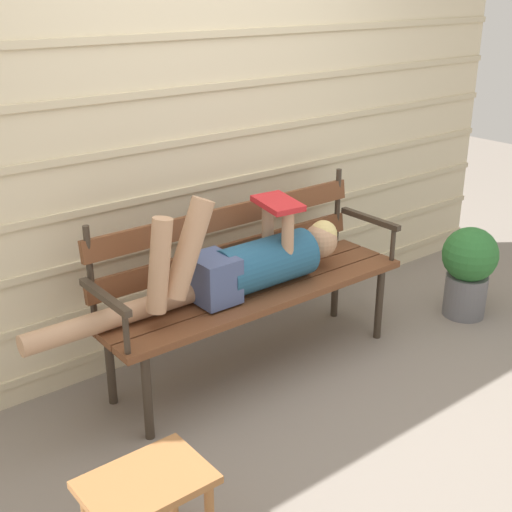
% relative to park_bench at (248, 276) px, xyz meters
% --- Properties ---
extents(ground_plane, '(12.00, 12.00, 0.00)m').
position_rel_park_bench_xyz_m(ground_plane, '(-0.00, -0.25, -0.52)').
color(ground_plane, gray).
extents(house_siding, '(4.83, 0.08, 2.37)m').
position_rel_park_bench_xyz_m(house_siding, '(-0.00, 0.42, 0.66)').
color(house_siding, beige).
rests_on(house_siding, ground).
extents(park_bench, '(1.75, 0.48, 0.93)m').
position_rel_park_bench_xyz_m(park_bench, '(0.00, 0.00, 0.00)').
color(park_bench, brown).
rests_on(park_bench, ground).
extents(reclining_person, '(1.77, 0.27, 0.59)m').
position_rel_park_bench_xyz_m(reclining_person, '(-0.09, -0.07, 0.11)').
color(reclining_person, '#23567A').
extents(footstool, '(0.44, 0.32, 0.35)m').
position_rel_park_bench_xyz_m(footstool, '(-1.12, -0.86, -0.24)').
color(footstool, '#9E6638').
rests_on(footstool, ground).
extents(potted_plant, '(0.34, 0.34, 0.58)m').
position_rel_park_bench_xyz_m(potted_plant, '(1.42, -0.39, -0.20)').
color(potted_plant, slate).
rests_on(potted_plant, ground).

